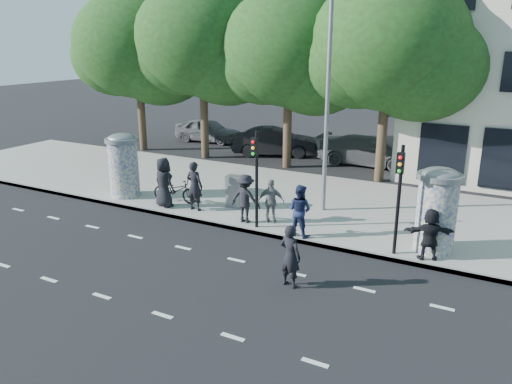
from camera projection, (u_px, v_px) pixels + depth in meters
The scene contains 27 objects.
ground at pixel (211, 279), 14.07m from camera, with size 120.00×120.00×0.00m, color black.
sidewalk at pixel (311, 203), 20.38m from camera, with size 40.00×8.00×0.15m, color gray.
curb at pixel (268, 235), 17.04m from camera, with size 40.00×0.10×0.16m, color slate.
lane_dash_near at pixel (163, 315), 12.21m from camera, with size 32.00×0.12×0.01m, color silver.
lane_dash_far at pixel (236, 260), 15.25m from camera, with size 32.00×0.12×0.01m, color silver.
ad_column_left at pixel (124, 164), 20.65m from camera, with size 1.36×1.36×2.65m.
ad_column_right at pixel (437, 208), 15.25m from camera, with size 1.36×1.36×2.65m.
traffic_pole_near at pixel (256, 170), 16.88m from camera, with size 0.22×0.31×3.40m.
traffic_pole_far at pixel (399, 189), 14.73m from camera, with size 0.22×0.31×3.40m.
street_lamp at pixel (327, 88), 17.90m from camera, with size 0.25×0.93×8.00m.
tree_far_left at pixel (137, 44), 28.64m from camera, with size 7.20×7.20×9.26m.
tree_mid_left at pixel (202, 39), 26.53m from camera, with size 7.20×7.20×9.57m.
tree_near_left at pixel (289, 48), 24.57m from camera, with size 6.80×6.80×8.97m.
tree_center at pixel (389, 43), 21.92m from camera, with size 7.00×7.00×9.30m.
ped_a at pixel (164, 182), 19.40m from camera, with size 0.96×0.62×1.96m, color black.
ped_b at pixel (195, 186), 19.02m from camera, with size 0.70×0.46×1.91m, color black.
ped_c at pixel (300, 210), 16.56m from camera, with size 0.86×0.67×1.77m, color #1C2348.
ped_d at pixel (245, 198), 17.79m from camera, with size 1.14×0.65×1.76m, color black.
ped_e at pixel (271, 201), 17.74m from camera, with size 0.94×0.53×1.60m, color slate.
ped_f at pixel (430, 234), 14.76m from camera, with size 1.47×0.53×1.59m, color black.
man_road at pixel (290, 256), 13.42m from camera, with size 0.65×0.42×1.78m, color black.
bicycle at pixel (175, 190), 20.03m from camera, with size 1.93×0.67×1.01m, color black.
cabinet_left at pixel (235, 191), 19.46m from camera, with size 0.60×0.44×1.26m, color slate.
cabinet_right at pixel (429, 234), 15.46m from camera, with size 0.51×0.37×1.07m, color slate.
car_left at pixel (208, 130), 32.65m from camera, with size 4.40×1.77×1.50m, color #5A5B62.
car_mid at pixel (275, 142), 28.78m from camera, with size 4.86×1.69×1.60m, color black.
car_right at pixel (367, 151), 26.63m from camera, with size 5.22×2.12×1.51m, color #4D4F53.
Camera 1 is at (7.09, -10.64, 6.48)m, focal length 35.00 mm.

